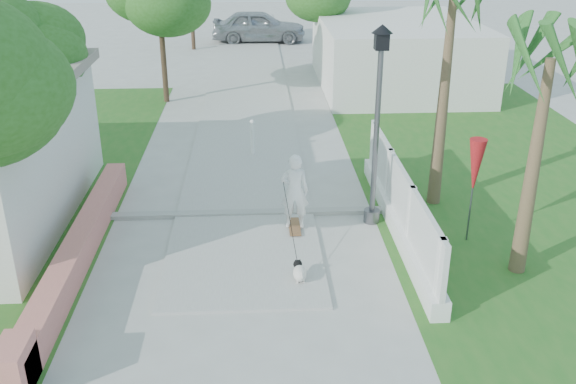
{
  "coord_description": "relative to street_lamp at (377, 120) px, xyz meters",
  "views": [
    {
      "loc": [
        0.29,
        -7.56,
        6.51
      ],
      "look_at": [
        0.95,
        4.79,
        1.1
      ],
      "focal_mm": 40.0,
      "sensor_mm": 36.0,
      "label": 1
    }
  ],
  "objects": [
    {
      "name": "grass_right",
      "position": [
        4.1,
        2.5,
        -2.42
      ],
      "size": [
        8.0,
        20.0,
        0.01
      ],
      "primitive_type": "cube",
      "color": "#25631F",
      "rests_on": "ground"
    },
    {
      "name": "dog",
      "position": [
        -1.83,
        -2.5,
        -2.21
      ],
      "size": [
        0.31,
        0.58,
        0.4
      ],
      "rotation": [
        0.0,
        0.0,
        0.13
      ],
      "color": "silver",
      "rests_on": "ground"
    },
    {
      "name": "bollard",
      "position": [
        -2.7,
        4.5,
        -1.84
      ],
      "size": [
        0.14,
        0.14,
        1.09
      ],
      "color": "white",
      "rests_on": "ground"
    },
    {
      "name": "path_strip",
      "position": [
        -2.9,
        14.5,
        -2.4
      ],
      "size": [
        3.2,
        36.0,
        0.06
      ],
      "primitive_type": "cube",
      "color": "#B7B7B2",
      "rests_on": "ground"
    },
    {
      "name": "lattice_fence",
      "position": [
        0.5,
        -0.5,
        -1.88
      ],
      "size": [
        0.35,
        7.0,
        1.5
      ],
      "color": "white",
      "rests_on": "ground"
    },
    {
      "name": "curb",
      "position": [
        -2.9,
        0.5,
        -2.38
      ],
      "size": [
        6.5,
        0.25,
        0.1
      ],
      "primitive_type": "cube",
      "color": "#999993",
      "rests_on": "ground"
    },
    {
      "name": "palm_near",
      "position": [
        2.5,
        -2.3,
        1.53
      ],
      "size": [
        1.8,
        1.8,
        4.7
      ],
      "color": "brown",
      "rests_on": "ground"
    },
    {
      "name": "parked_car",
      "position": [
        -2.3,
        22.35,
        -1.57
      ],
      "size": [
        5.04,
        2.1,
        1.7
      ],
      "primitive_type": "imported",
      "rotation": [
        0.0,
        0.0,
        1.55
      ],
      "color": "#9D9EA4",
      "rests_on": "ground"
    },
    {
      "name": "tree_left_mid",
      "position": [
        -8.38,
        2.98,
        1.07
      ],
      "size": [
        3.2,
        3.2,
        4.85
      ],
      "color": "#4C3826",
      "rests_on": "ground"
    },
    {
      "name": "pink_wall",
      "position": [
        -6.2,
        -1.95,
        -2.11
      ],
      "size": [
        0.45,
        8.2,
        0.8
      ],
      "color": "#D97D6F",
      "rests_on": "ground"
    },
    {
      "name": "building_right",
      "position": [
        3.1,
        12.5,
        -1.13
      ],
      "size": [
        6.0,
        8.0,
        2.6
      ],
      "primitive_type": "cube",
      "color": "silver",
      "rests_on": "ground"
    },
    {
      "name": "palm_far",
      "position": [
        1.7,
        1.0,
        2.06
      ],
      "size": [
        1.8,
        1.8,
        5.3
      ],
      "color": "brown",
      "rests_on": "ground"
    },
    {
      "name": "street_lamp",
      "position": [
        0.0,
        0.0,
        0.0
      ],
      "size": [
        0.44,
        0.44,
        4.44
      ],
      "color": "#59595E",
      "rests_on": "ground"
    },
    {
      "name": "skateboarder",
      "position": [
        -1.85,
        -0.8,
        -1.58
      ],
      "size": [
        0.64,
        2.44,
        1.8
      ],
      "rotation": [
        0.0,
        0.0,
        3.08
      ],
      "color": "brown",
      "rests_on": "ground"
    },
    {
      "name": "patio_umbrella",
      "position": [
        1.9,
        -1.0,
        -0.74
      ],
      "size": [
        0.36,
        0.36,
        2.3
      ],
      "color": "#59595E",
      "rests_on": "ground"
    }
  ]
}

